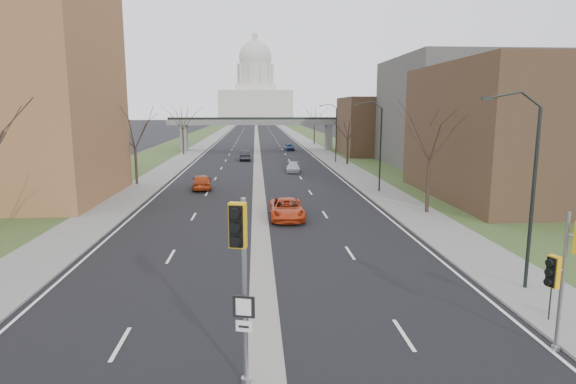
{
  "coord_description": "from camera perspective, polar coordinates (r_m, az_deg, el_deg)",
  "views": [
    {
      "loc": [
        -0.24,
        -13.85,
        8.05
      ],
      "look_at": [
        1.36,
        10.14,
        3.88
      ],
      "focal_mm": 30.0,
      "sensor_mm": 36.0,
      "label": 1
    }
  ],
  "objects": [
    {
      "name": "tree_left_c",
      "position": [
        86.8,
        -12.43,
        8.94
      ],
      "size": [
        7.65,
        7.65,
        9.99
      ],
      "color": "#382B21",
      "rests_on": "sidewalk_left"
    },
    {
      "name": "car_left_near",
      "position": [
        49.35,
        -10.17,
        1.21
      ],
      "size": [
        2.33,
        4.79,
        1.58
      ],
      "primitive_type": "imported",
      "rotation": [
        0.0,
        0.0,
        3.25
      ],
      "color": "#A33512",
      "rests_on": "ground"
    },
    {
      "name": "grass_verge_left",
      "position": [
        165.01,
        -10.07,
        6.9
      ],
      "size": [
        8.0,
        600.0,
        0.1
      ],
      "primitive_type": "cube",
      "color": "#30411E",
      "rests_on": "ground"
    },
    {
      "name": "commercial_block_far",
      "position": [
        86.8,
        11.12,
        7.64
      ],
      "size": [
        14.0,
        14.0,
        10.0
      ],
      "primitive_type": "cube",
      "color": "#473321",
      "rests_on": "ground"
    },
    {
      "name": "road_surface",
      "position": [
        164.05,
        -3.76,
        7.0
      ],
      "size": [
        20.0,
        600.0,
        0.01
      ],
      "primitive_type": "cube",
      "color": "black",
      "rests_on": "ground"
    },
    {
      "name": "grass_verge_right",
      "position": [
        165.06,
        2.54,
        7.04
      ],
      "size": [
        8.0,
        600.0,
        0.1
      ],
      "primitive_type": "cube",
      "color": "#30411E",
      "rests_on": "ground"
    },
    {
      "name": "car_right_mid",
      "position": [
        62.01,
        0.61,
        2.94
      ],
      "size": [
        2.01,
        4.33,
        1.22
      ],
      "primitive_type": "imported",
      "rotation": [
        0.0,
        0.0,
        -0.07
      ],
      "color": "silver",
      "rests_on": "ground"
    },
    {
      "name": "car_right_near",
      "position": [
        35.58,
        -0.13,
        -2.02
      ],
      "size": [
        2.51,
        5.38,
        1.49
      ],
      "primitive_type": "imported",
      "rotation": [
        0.0,
        0.0,
        -0.01
      ],
      "color": "#B73613",
      "rests_on": "ground"
    },
    {
      "name": "tree_left_b",
      "position": [
        53.43,
        -17.79,
        7.41
      ],
      "size": [
        6.75,
        6.75,
        8.81
      ],
      "color": "#382B21",
      "rests_on": "sidewalk_left"
    },
    {
      "name": "signal_pole_median",
      "position": [
        13.47,
        -5.6,
        -8.09
      ],
      "size": [
        0.74,
        0.94,
        5.62
      ],
      "rotation": [
        0.0,
        0.0,
        -0.27
      ],
      "color": "gray",
      "rests_on": "ground"
    },
    {
      "name": "median_strip",
      "position": [
        164.05,
        -3.76,
        7.0
      ],
      "size": [
        1.2,
        600.0,
        0.02
      ],
      "primitive_type": "cube",
      "color": "gray",
      "rests_on": "ground"
    },
    {
      "name": "car_left_far",
      "position": [
        76.55,
        -5.14,
        4.33
      ],
      "size": [
        1.86,
        4.74,
        1.54
      ],
      "primitive_type": "imported",
      "rotation": [
        0.0,
        0.0,
        3.19
      ],
      "color": "black",
      "rests_on": "ground"
    },
    {
      "name": "streetlight_far",
      "position": [
        72.73,
        5.12,
        8.93
      ],
      "size": [
        2.61,
        0.2,
        8.7
      ],
      "color": "black",
      "rests_on": "sidewalk_right"
    },
    {
      "name": "sidewalk_right",
      "position": [
        164.5,
        0.45,
        7.05
      ],
      "size": [
        4.0,
        600.0,
        0.12
      ],
      "primitive_type": "cube",
      "color": "gray",
      "rests_on": "ground"
    },
    {
      "name": "streetlight_mid",
      "position": [
        47.22,
        10.04,
        8.35
      ],
      "size": [
        2.61,
        0.2,
        8.7
      ],
      "color": "black",
      "rests_on": "sidewalk_right"
    },
    {
      "name": "tree_right_a",
      "position": [
        38.24,
        16.57,
        7.31
      ],
      "size": [
        7.2,
        7.2,
        9.4
      ],
      "color": "#382B21",
      "rests_on": "sidewalk_right"
    },
    {
      "name": "signal_pole_right",
      "position": [
        17.98,
        30.03,
        -7.38
      ],
      "size": [
        1.07,
        0.8,
        4.79
      ],
      "rotation": [
        0.0,
        0.0,
        0.34
      ],
      "color": "gray",
      "rests_on": "ground"
    },
    {
      "name": "streetlight_near",
      "position": [
        22.83,
        25.79,
        6.11
      ],
      "size": [
        2.61,
        0.2,
        8.7
      ],
      "color": "black",
      "rests_on": "sidewalk_right"
    },
    {
      "name": "capitol",
      "position": [
        334.02,
        -3.86,
        11.62
      ],
      "size": [
        48.0,
        42.0,
        55.75
      ],
      "color": "silver",
      "rests_on": "ground"
    },
    {
      "name": "car_right_far",
      "position": [
        94.6,
        0.16,
        5.36
      ],
      "size": [
        1.98,
        4.14,
        1.37
      ],
      "primitive_type": "imported",
      "rotation": [
        0.0,
        0.0,
        0.09
      ],
      "color": "navy",
      "rests_on": "ground"
    },
    {
      "name": "tree_right_b",
      "position": [
        70.15,
        7.13,
        7.93
      ],
      "size": [
        6.3,
        6.3,
        8.22
      ],
      "color": "#382B21",
      "rests_on": "sidewalk_right"
    },
    {
      "name": "sidewalk_left",
      "position": [
        164.47,
        -7.98,
        6.95
      ],
      "size": [
        4.0,
        600.0,
        0.12
      ],
      "primitive_type": "cube",
      "color": "gray",
      "rests_on": "ground"
    },
    {
      "name": "tree_right_c",
      "position": [
        109.66,
        3.15,
        9.29
      ],
      "size": [
        7.65,
        7.65,
        9.99
      ],
      "color": "#382B21",
      "rests_on": "sidewalk_right"
    },
    {
      "name": "commercial_block_near",
      "position": [
        48.41,
        26.41,
        6.39
      ],
      "size": [
        16.0,
        20.0,
        12.0
      ],
      "primitive_type": "cube",
      "color": "#473321",
      "rests_on": "ground"
    },
    {
      "name": "commercial_block_mid",
      "position": [
        71.65,
        19.63,
        8.83
      ],
      "size": [
        18.0,
        22.0,
        15.0
      ],
      "primitive_type": "cube",
      "color": "#57544F",
      "rests_on": "ground"
    },
    {
      "name": "ground",
      "position": [
        16.02,
        -2.62,
        -20.34
      ],
      "size": [
        700.0,
        700.0,
        0.0
      ],
      "primitive_type": "plane",
      "color": "black",
      "rests_on": "ground"
    },
    {
      "name": "pedestrian_bridge",
      "position": [
        93.91,
        -3.71,
        7.85
      ],
      "size": [
        34.0,
        3.0,
        6.45
      ],
      "color": "slate",
      "rests_on": "ground"
    },
    {
      "name": "speed_limit_sign",
      "position": [
        20.88,
        28.83,
        -9.08
      ],
      "size": [
        0.5,
        0.07,
        2.33
      ],
      "rotation": [
        0.0,
        0.0,
        0.09
      ],
      "color": "black",
      "rests_on": "sidewalk_right"
    }
  ]
}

